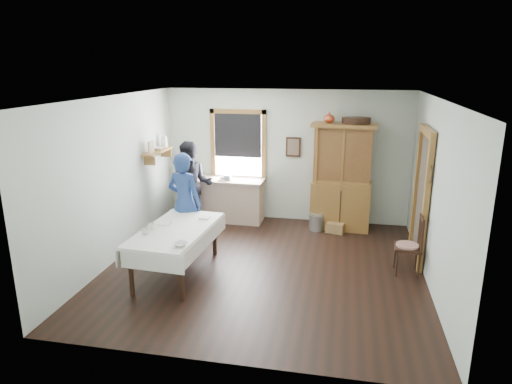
% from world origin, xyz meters
% --- Properties ---
extents(room, '(5.01, 5.01, 2.70)m').
position_xyz_m(room, '(0.00, 0.00, 1.35)').
color(room, black).
rests_on(room, ground).
extents(window, '(1.18, 0.07, 1.48)m').
position_xyz_m(window, '(-1.00, 2.46, 1.62)').
color(window, white).
rests_on(window, room).
extents(doorway, '(0.09, 1.14, 2.22)m').
position_xyz_m(doorway, '(2.46, 0.85, 1.16)').
color(doorway, '#463E32').
rests_on(doorway, room).
extents(wall_shelf, '(0.24, 1.00, 0.44)m').
position_xyz_m(wall_shelf, '(-2.37, 1.54, 1.57)').
color(wall_shelf, olive).
rests_on(wall_shelf, room).
extents(framed_picture, '(0.30, 0.04, 0.40)m').
position_xyz_m(framed_picture, '(0.15, 2.46, 1.55)').
color(framed_picture, black).
rests_on(framed_picture, room).
extents(rug_beater, '(0.01, 0.27, 0.27)m').
position_xyz_m(rug_beater, '(2.45, 0.30, 1.72)').
color(rug_beater, black).
rests_on(rug_beater, room).
extents(work_counter, '(1.57, 0.62, 0.89)m').
position_xyz_m(work_counter, '(-1.19, 2.16, 0.44)').
color(work_counter, tan).
rests_on(work_counter, room).
extents(china_hutch, '(1.26, 0.66, 2.10)m').
position_xyz_m(china_hutch, '(1.15, 2.14, 1.05)').
color(china_hutch, olive).
rests_on(china_hutch, room).
extents(dining_table, '(1.10, 1.93, 0.75)m').
position_xyz_m(dining_table, '(-1.30, -0.46, 0.37)').
color(dining_table, white).
rests_on(dining_table, room).
extents(spindle_chair, '(0.47, 0.47, 0.96)m').
position_xyz_m(spindle_chair, '(2.22, 0.24, 0.48)').
color(spindle_chair, black).
rests_on(spindle_chair, room).
extents(pail, '(0.37, 0.37, 0.32)m').
position_xyz_m(pail, '(0.71, 1.92, 0.16)').
color(pail, '#9EA1A6').
rests_on(pail, room).
extents(wicker_basket, '(0.39, 0.31, 0.20)m').
position_xyz_m(wicker_basket, '(1.08, 1.85, 0.10)').
color(wicker_basket, '#A37E4A').
rests_on(wicker_basket, room).
extents(woman_blue, '(0.67, 0.51, 1.63)m').
position_xyz_m(woman_blue, '(-1.48, 0.45, 0.81)').
color(woman_blue, navy).
rests_on(woman_blue, room).
extents(figure_dark, '(0.89, 0.76, 1.61)m').
position_xyz_m(figure_dark, '(-1.75, 1.62, 0.80)').
color(figure_dark, black).
rests_on(figure_dark, room).
extents(table_cup_a, '(0.15, 0.15, 0.10)m').
position_xyz_m(table_cup_a, '(-1.65, -0.77, 0.79)').
color(table_cup_a, white).
rests_on(table_cup_a, dining_table).
extents(table_cup_b, '(0.14, 0.14, 0.10)m').
position_xyz_m(table_cup_b, '(-1.65, -0.58, 0.80)').
color(table_cup_b, white).
rests_on(table_cup_b, dining_table).
extents(table_bowl, '(0.27, 0.27, 0.05)m').
position_xyz_m(table_bowl, '(-0.99, -1.10, 0.77)').
color(table_bowl, white).
rests_on(table_bowl, dining_table).
extents(counter_book, '(0.17, 0.22, 0.02)m').
position_xyz_m(counter_book, '(-1.31, 2.07, 0.90)').
color(counter_book, brown).
rests_on(counter_book, work_counter).
extents(counter_bowl, '(0.26, 0.26, 0.07)m').
position_xyz_m(counter_bowl, '(-1.21, 2.13, 0.92)').
color(counter_bowl, white).
rests_on(counter_bowl, work_counter).
extents(shelf_bowl, '(0.22, 0.22, 0.05)m').
position_xyz_m(shelf_bowl, '(-2.37, 1.55, 1.60)').
color(shelf_bowl, white).
rests_on(shelf_bowl, wall_shelf).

